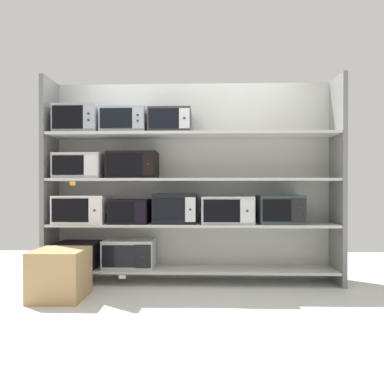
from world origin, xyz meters
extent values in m
cube|color=silver|center=(0.00, -1.00, -0.01)|extent=(7.19, 6.00, 0.02)
cube|color=#B2B2AD|center=(0.00, 0.23, 1.15)|extent=(3.39, 0.04, 2.30)
cube|color=slate|center=(-1.62, 0.00, 1.15)|extent=(0.05, 0.42, 2.30)
cube|color=slate|center=(1.62, 0.00, 1.15)|extent=(0.05, 0.42, 2.30)
cube|color=beige|center=(0.00, 0.00, 0.15)|extent=(3.19, 0.42, 0.03)
cube|color=black|center=(-1.30, 0.00, 0.31)|extent=(0.46, 0.40, 0.28)
cube|color=black|center=(-1.36, -0.21, 0.31)|extent=(0.30, 0.01, 0.22)
cube|color=black|center=(-1.15, -0.21, 0.31)|extent=(0.14, 0.01, 0.23)
cylinder|color=#262628|center=(-1.15, -0.21, 0.31)|extent=(0.02, 0.01, 0.02)
cube|color=#BABDB5|center=(-0.71, 0.00, 0.32)|extent=(0.57, 0.32, 0.32)
cube|color=black|center=(-0.80, -0.17, 0.32)|extent=(0.36, 0.01, 0.24)
cube|color=black|center=(-0.53, -0.17, 0.32)|extent=(0.18, 0.01, 0.25)
cylinder|color=#262628|center=(-0.53, -0.18, 0.32)|extent=(0.02, 0.01, 0.02)
cube|color=white|center=(-1.33, -0.22, 0.11)|extent=(0.06, 0.00, 0.03)
cube|color=white|center=(-0.74, -0.22, 0.11)|extent=(0.08, 0.00, 0.04)
cube|color=beige|center=(0.00, 0.00, 0.65)|extent=(3.19, 0.42, 0.03)
cube|color=silver|center=(-1.25, 0.00, 0.82)|extent=(0.57, 0.41, 0.31)
cube|color=black|center=(-1.31, -0.21, 0.82)|extent=(0.40, 0.01, 0.25)
cube|color=silver|center=(-1.04, -0.21, 0.82)|extent=(0.13, 0.01, 0.25)
cylinder|color=#262628|center=(-1.04, -0.22, 0.82)|extent=(0.02, 0.01, 0.02)
cube|color=black|center=(-0.70, 0.00, 0.80)|extent=(0.43, 0.41, 0.27)
cube|color=black|center=(-0.75, -0.21, 0.80)|extent=(0.28, 0.01, 0.21)
cube|color=black|center=(-0.55, -0.21, 0.80)|extent=(0.12, 0.01, 0.22)
cube|color=black|center=(-0.19, 0.00, 0.83)|extent=(0.48, 0.37, 0.33)
cube|color=black|center=(-0.24, -0.19, 0.83)|extent=(0.34, 0.01, 0.23)
cube|color=silver|center=(-0.01, -0.19, 0.83)|extent=(0.11, 0.01, 0.26)
cylinder|color=#262628|center=(-0.01, -0.20, 0.83)|extent=(0.02, 0.01, 0.02)
cube|color=#B7BBC3|center=(0.39, 0.00, 0.82)|extent=(0.58, 0.36, 0.30)
cube|color=black|center=(0.32, -0.19, 0.82)|extent=(0.39, 0.01, 0.24)
cube|color=silver|center=(0.60, -0.18, 0.82)|extent=(0.15, 0.01, 0.24)
cylinder|color=#262628|center=(0.60, -0.19, 0.82)|extent=(0.02, 0.01, 0.02)
cube|color=#263534|center=(0.98, 0.00, 0.83)|extent=(0.48, 0.41, 0.32)
cube|color=black|center=(0.91, -0.21, 0.83)|extent=(0.30, 0.01, 0.24)
cube|color=black|center=(1.13, -0.21, 0.83)|extent=(0.15, 0.01, 0.25)
cylinder|color=#262628|center=(1.13, -0.22, 0.79)|extent=(0.02, 0.01, 0.02)
cylinder|color=#262628|center=(1.13, -0.22, 0.86)|extent=(0.02, 0.01, 0.02)
cube|color=beige|center=(0.00, 0.00, 1.16)|extent=(3.19, 0.42, 0.03)
cube|color=#BFB8BF|center=(-1.27, 0.00, 1.31)|extent=(0.53, 0.37, 0.28)
cube|color=black|center=(-1.34, -0.19, 1.31)|extent=(0.35, 0.01, 0.21)
cube|color=silver|center=(-1.09, -0.19, 1.31)|extent=(0.15, 0.01, 0.22)
cube|color=black|center=(-0.67, 0.00, 1.32)|extent=(0.56, 0.33, 0.30)
cube|color=black|center=(-0.73, -0.17, 1.32)|extent=(0.39, 0.01, 0.23)
cube|color=black|center=(-0.47, -0.17, 1.32)|extent=(0.13, 0.01, 0.24)
cylinder|color=#262628|center=(-0.47, -0.18, 1.32)|extent=(0.02, 0.01, 0.02)
cube|color=orange|center=(-1.28, -0.22, 1.12)|extent=(0.06, 0.00, 0.04)
cube|color=beige|center=(0.00, 0.00, 1.66)|extent=(3.19, 0.42, 0.03)
cube|color=#969DA6|center=(-1.29, 0.00, 1.83)|extent=(0.49, 0.35, 0.31)
cube|color=black|center=(-1.34, -0.18, 1.83)|extent=(0.34, 0.01, 0.25)
cube|color=#969DA6|center=(-1.11, -0.18, 1.83)|extent=(0.12, 0.01, 0.25)
cylinder|color=#262628|center=(-1.11, -0.19, 1.80)|extent=(0.02, 0.01, 0.02)
cylinder|color=#262628|center=(-1.11, -0.19, 1.87)|extent=(0.02, 0.01, 0.02)
cube|color=#99A1AF|center=(-0.76, 0.00, 1.82)|extent=(0.50, 0.36, 0.28)
cube|color=black|center=(-0.82, -0.18, 1.82)|extent=(0.35, 0.01, 0.22)
cube|color=#99A1AF|center=(-0.58, -0.18, 1.82)|extent=(0.12, 0.01, 0.23)
cylinder|color=#262628|center=(-0.58, -0.19, 1.79)|extent=(0.02, 0.01, 0.02)
cylinder|color=#262628|center=(-0.58, -0.19, 1.85)|extent=(0.02, 0.01, 0.02)
cube|color=#353539|center=(-0.24, 0.00, 1.81)|extent=(0.47, 0.39, 0.27)
cube|color=black|center=(-0.30, -0.20, 1.81)|extent=(0.33, 0.01, 0.21)
cube|color=silver|center=(-0.08, -0.20, 1.81)|extent=(0.11, 0.01, 0.21)
cylinder|color=#262628|center=(-0.08, -0.21, 1.81)|extent=(0.02, 0.01, 0.02)
cube|color=tan|center=(-1.25, -0.63, 0.24)|extent=(0.48, 0.48, 0.47)
camera|label=1|loc=(0.12, -4.00, 1.05)|focal=33.32mm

